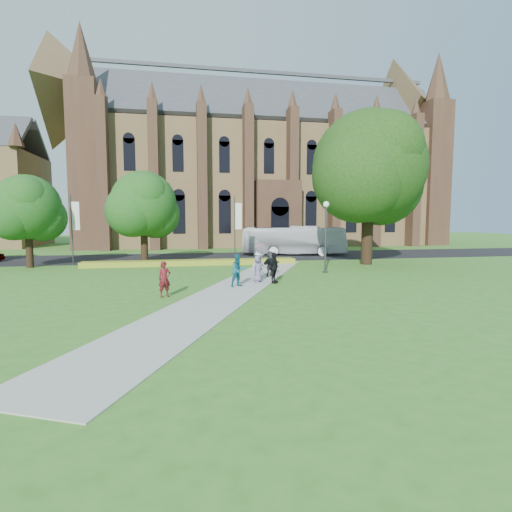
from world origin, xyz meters
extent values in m
plane|color=#376E21|center=(0.00, 0.00, 0.00)|extent=(160.00, 160.00, 0.00)
cube|color=black|center=(0.00, 20.00, 0.01)|extent=(160.00, 10.00, 0.02)
cube|color=#B2B2A8|center=(0.00, 1.00, 0.02)|extent=(15.58, 28.54, 0.04)
cube|color=gold|center=(-2.00, 13.20, 0.23)|extent=(18.00, 1.40, 0.45)
cube|color=brown|center=(10.00, 40.00, 8.50)|extent=(52.00, 16.00, 17.00)
cube|color=#4D3324|center=(-14.50, 33.00, 10.50)|extent=(3.50, 3.50, 21.00)
cone|color=#4D3324|center=(-14.50, 33.00, 24.50)|extent=(3.60, 3.60, 7.00)
cube|color=#4D3324|center=(34.50, 33.00, 10.50)|extent=(3.50, 3.50, 21.00)
cone|color=#4D3324|center=(34.50, 33.00, 24.50)|extent=(3.60, 3.60, 7.00)
cube|color=#4D3324|center=(10.00, 31.00, 4.50)|extent=(6.00, 2.50, 9.00)
cylinder|color=#38383D|center=(7.50, 6.50, 2.40)|extent=(0.14, 0.14, 4.80)
sphere|color=white|center=(7.50, 6.50, 5.02)|extent=(0.44, 0.44, 0.44)
cylinder|color=#38383D|center=(7.50, 6.50, 0.07)|extent=(0.36, 0.36, 0.15)
cylinder|color=#332114|center=(13.00, 11.00, 3.30)|extent=(0.96, 0.96, 6.60)
sphere|color=#17370F|center=(13.00, 11.00, 8.40)|extent=(9.60, 9.60, 9.60)
cylinder|color=#332114|center=(-15.00, 14.00, 1.93)|extent=(0.56, 0.56, 3.85)
sphere|color=#1D4D17|center=(-15.00, 14.00, 4.90)|extent=(5.20, 5.20, 5.20)
cylinder|color=#332114|center=(-6.00, 14.50, 2.06)|extent=(0.60, 0.60, 4.12)
sphere|color=#1D4D17|center=(-6.00, 14.50, 5.25)|extent=(5.60, 5.60, 5.60)
cylinder|color=#38383D|center=(2.00, 15.20, 3.00)|extent=(0.10, 0.10, 6.00)
cube|color=white|center=(2.35, 15.20, 4.20)|extent=(0.60, 0.02, 2.40)
cylinder|color=#38383D|center=(-12.00, 15.20, 3.00)|extent=(0.10, 0.10, 6.00)
cube|color=white|center=(-11.65, 15.20, 4.20)|extent=(0.60, 0.02, 2.40)
imported|color=white|center=(9.25, 20.69, 1.60)|extent=(11.62, 5.43, 3.15)
imported|color=#5C151B|center=(-3.81, -0.61, 0.94)|extent=(0.77, 0.64, 1.80)
imported|color=#16596F|center=(0.31, 1.65, 0.99)|extent=(1.12, 1.00, 1.90)
imported|color=silver|center=(2.02, 3.93, 0.98)|extent=(1.40, 1.21, 1.88)
imported|color=black|center=(2.66, 2.52, 0.98)|extent=(1.06, 1.14, 1.89)
imported|color=slate|center=(1.75, 3.02, 0.87)|extent=(0.97, 0.91, 1.66)
imported|color=#2A2C32|center=(3.06, 5.29, 0.90)|extent=(1.59, 1.37, 1.73)
imported|color=#BE869C|center=(1.93, 3.12, 2.03)|extent=(0.83, 0.83, 0.66)
camera|label=1|loc=(-3.04, -21.17, 4.02)|focal=28.00mm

